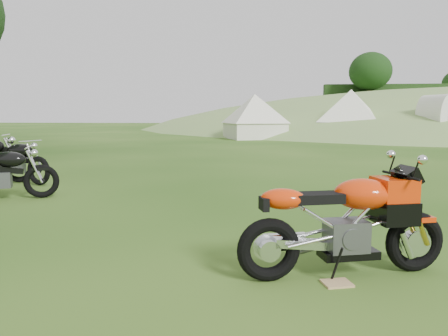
# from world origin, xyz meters

# --- Properties ---
(ground) EXTENTS (120.00, 120.00, 0.00)m
(ground) POSITION_xyz_m (0.00, 0.00, 0.00)
(ground) COLOR #1B420E
(ground) RESTS_ON ground
(sport_motorcycle) EXTENTS (1.90, 0.94, 1.11)m
(sport_motorcycle) POSITION_xyz_m (1.05, -1.19, 0.55)
(sport_motorcycle) COLOR red
(sport_motorcycle) RESTS_ON ground
(plywood_board) EXTENTS (0.28, 0.25, 0.02)m
(plywood_board) POSITION_xyz_m (0.97, -1.41, 0.01)
(plywood_board) COLOR tan
(plywood_board) RESTS_ON ground
(vintage_moto_b) EXTENTS (1.88, 1.01, 0.97)m
(vintage_moto_b) POSITION_xyz_m (-4.84, 3.47, 0.48)
(vintage_moto_b) COLOR black
(vintage_moto_b) RESTS_ON ground
(tent_left) EXTENTS (3.82, 3.82, 2.58)m
(tent_left) POSITION_xyz_m (-0.35, 20.15, 1.29)
(tent_left) COLOR silver
(tent_left) RESTS_ON ground
(tent_mid) EXTENTS (3.95, 3.95, 2.73)m
(tent_mid) POSITION_xyz_m (5.14, 20.79, 1.37)
(tent_mid) COLOR white
(tent_mid) RESTS_ON ground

